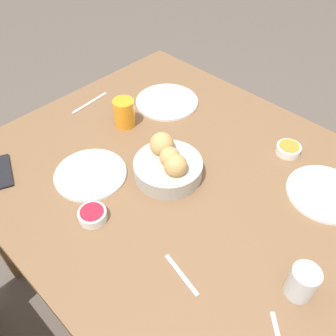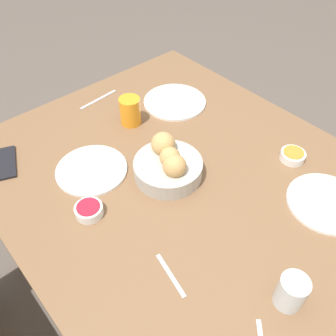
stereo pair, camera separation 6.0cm
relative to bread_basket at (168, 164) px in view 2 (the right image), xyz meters
The scene contains 13 objects.
ground_plane 0.77m from the bread_basket, 143.84° to the right, with size 10.00×10.00×0.00m, color #564C44.
dining_table 0.14m from the bread_basket, 143.84° to the right, with size 1.29×1.05×0.73m.
bread_basket is the anchor object (origin of this frame).
plate_near_left 0.48m from the bread_basket, 146.03° to the right, with size 0.23×0.23×0.01m.
plate_near_right 0.39m from the bread_basket, 45.09° to the right, with size 0.24×0.24×0.01m.
plate_far_center 0.25m from the bread_basket, 45.66° to the left, with size 0.23×0.23×0.01m.
juice_glass 0.30m from the bread_basket, 13.99° to the right, with size 0.08×0.08×0.10m.
water_tumbler 0.50m from the bread_basket, behind, with size 0.07×0.07×0.09m.
jam_bowl_berry 0.27m from the bread_basket, 83.67° to the left, with size 0.08×0.08×0.03m.
jam_bowl_honey 0.41m from the bread_basket, 121.83° to the right, with size 0.08×0.08×0.03m.
knife_silver 0.49m from the bread_basket, ahead, with size 0.03×0.17×0.00m.
spoon_coffee 0.35m from the bread_basket, 139.69° to the left, with size 0.13×0.04×0.00m.
cell_phone 0.53m from the bread_basket, 44.03° to the left, with size 0.17×0.13×0.01m.
Camera 2 is at (-0.54, 0.54, 1.54)m, focal length 38.00 mm.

